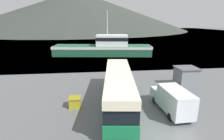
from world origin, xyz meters
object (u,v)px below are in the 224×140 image
tour_bus (119,87)px  dock_kiosk (186,77)px  storage_bin (75,102)px  delivery_van (172,99)px  fishing_boat (104,48)px

tour_bus → dock_kiosk: tour_bus is taller
storage_bin → dock_kiosk: (13.95, 4.05, 0.81)m
delivery_van → dock_kiosk: (4.70, 6.10, 0.05)m
fishing_boat → storage_bin: 28.16m
delivery_van → fishing_boat: 30.05m
dock_kiosk → fishing_boat: bearing=110.8°
tour_bus → delivery_van: (4.79, -2.25, -0.61)m
tour_bus → dock_kiosk: bearing=29.0°
fishing_boat → storage_bin: (-4.98, -27.69, -1.36)m
fishing_boat → tour_bus: bearing=-173.8°
tour_bus → storage_bin: size_ratio=10.85×
dock_kiosk → storage_bin: bearing=-163.8°
delivery_van → dock_kiosk: bearing=49.6°
tour_bus → storage_bin: (-4.47, -0.20, -1.37)m
tour_bus → fishing_boat: bearing=95.8°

